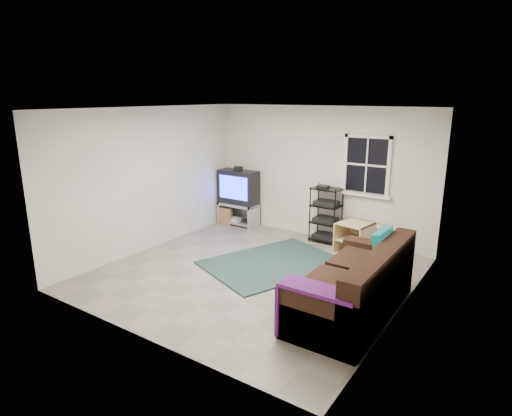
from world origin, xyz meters
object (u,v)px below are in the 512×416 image
Objects in this scene: side_table_right at (375,237)px; side_table_left at (356,238)px; sofa at (355,288)px; tv_unit at (239,193)px; av_rack at (326,218)px.

side_table_left is at bearing -115.18° from side_table_right.
tv_unit is at bearing 146.61° from sofa.
side_table_left is 1.26× the size of side_table_right.
av_rack reaches higher than side_table_right.
side_table_left is 0.49m from side_table_right.
sofa is (1.55, -2.42, -0.12)m from av_rack.
sofa reaches higher than side_table_left.
tv_unit is 2.61× the size of side_table_right.
av_rack is 1.01m from side_table_right.
side_table_left is 2.12m from sofa.
side_table_right is at bearing 0.39° from av_rack.
side_table_left is (0.79, -0.44, -0.14)m from av_rack.
side_table_right is at bearing 102.96° from sofa.
av_rack is 0.91m from side_table_left.
sofa is at bearing -68.86° from side_table_left.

